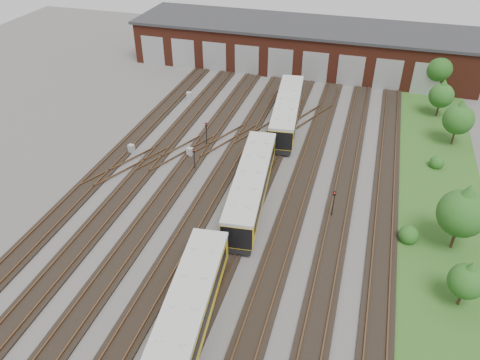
# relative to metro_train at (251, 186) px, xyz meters

# --- Properties ---
(ground) EXTENTS (120.00, 120.00, 0.00)m
(ground) POSITION_rel_metro_train_xyz_m (-2.00, -3.79, -1.91)
(ground) COLOR #474542
(ground) RESTS_ON ground
(track_network) EXTENTS (30.40, 70.00, 0.33)m
(track_network) POSITION_rel_metro_train_xyz_m (-2.17, -3.20, -1.81)
(track_network) COLOR black
(track_network) RESTS_ON ground
(maintenance_shed) EXTENTS (51.00, 12.50, 6.35)m
(maintenance_shed) POSITION_rel_metro_train_xyz_m (-2.01, 36.18, 1.29)
(maintenance_shed) COLOR #572215
(maintenance_shed) RESTS_ON ground
(grass_verge) EXTENTS (8.00, 55.00, 0.05)m
(grass_verge) POSITION_rel_metro_train_xyz_m (17.00, 6.21, -1.89)
(grass_verge) COLOR #274E1A
(grass_verge) RESTS_ON ground
(metro_train) EXTENTS (4.31, 47.15, 3.09)m
(metro_train) POSITION_rel_metro_train_xyz_m (0.00, 0.00, 0.00)
(metro_train) COLOR black
(metro_train) RESTS_ON ground
(signal_mast_0) EXTENTS (0.24, 0.22, 3.00)m
(signal_mast_0) POSITION_rel_metro_train_xyz_m (-7.43, 8.47, -0.01)
(signal_mast_0) COLOR black
(signal_mast_0) RESTS_ON ground
(signal_mast_1) EXTENTS (0.26, 0.25, 2.52)m
(signal_mast_1) POSITION_rel_metro_train_xyz_m (-7.03, 3.71, -0.28)
(signal_mast_1) COLOR black
(signal_mast_1) RESTS_ON ground
(signal_mast_2) EXTENTS (0.23, 0.22, 2.75)m
(signal_mast_2) POSITION_rel_metro_train_xyz_m (-0.51, 21.67, -0.14)
(signal_mast_2) COLOR black
(signal_mast_2) RESTS_ON ground
(signal_mast_3) EXTENTS (0.21, 0.20, 2.77)m
(signal_mast_3) POSITION_rel_metro_train_xyz_m (7.49, 0.00, -0.15)
(signal_mast_3) COLOR black
(signal_mast_3) RESTS_ON ground
(relay_cabinet_0) EXTENTS (0.69, 0.61, 1.02)m
(relay_cabinet_0) POSITION_rel_metro_train_xyz_m (-14.82, 4.89, -1.40)
(relay_cabinet_0) COLOR #989A9D
(relay_cabinet_0) RESTS_ON ground
(relay_cabinet_1) EXTENTS (0.82, 0.75, 1.11)m
(relay_cabinet_1) POSITION_rel_metro_train_xyz_m (-13.87, 19.44, -1.36)
(relay_cabinet_1) COLOR #989A9D
(relay_cabinet_1) RESTS_ON ground
(relay_cabinet_2) EXTENTS (0.67, 0.58, 1.04)m
(relay_cabinet_2) POSITION_rel_metro_train_xyz_m (-8.46, 6.04, -1.39)
(relay_cabinet_2) COLOR #989A9D
(relay_cabinet_2) RESTS_ON ground
(relay_cabinet_3) EXTENTS (0.55, 0.47, 0.87)m
(relay_cabinet_3) POSITION_rel_metro_train_xyz_m (-1.47, 21.91, -1.48)
(relay_cabinet_3) COLOR #989A9D
(relay_cabinet_3) RESTS_ON ground
(relay_cabinet_4) EXTENTS (0.52, 0.44, 0.85)m
(relay_cabinet_4) POSITION_rel_metro_train_xyz_m (0.23, 15.38, -1.49)
(relay_cabinet_4) COLOR #989A9D
(relay_cabinet_4) RESTS_ON ground
(tree_0) EXTENTS (3.87, 3.87, 6.41)m
(tree_0) POSITION_rel_metro_train_xyz_m (17.33, 31.21, 2.21)
(tree_0) COLOR #362118
(tree_0) RESTS_ON ground
(tree_1) EXTENTS (2.95, 2.95, 4.89)m
(tree_1) POSITION_rel_metro_train_xyz_m (17.42, 23.71, 1.23)
(tree_1) COLOR #362118
(tree_1) RESTS_ON ground
(tree_2) EXTENTS (3.32, 3.32, 5.50)m
(tree_2) POSITION_rel_metro_train_xyz_m (18.73, 16.81, 1.62)
(tree_2) COLOR #362118
(tree_2) RESTS_ON ground
(tree_3) EXTENTS (2.52, 2.52, 4.18)m
(tree_3) POSITION_rel_metro_train_xyz_m (17.48, -7.52, 0.77)
(tree_3) COLOR #362118
(tree_3) RESTS_ON ground
(tree_4) EXTENTS (3.82, 3.82, 6.33)m
(tree_4) POSITION_rel_metro_train_xyz_m (17.42, -1.32, 2.16)
(tree_4) COLOR #362118
(tree_4) RESTS_ON ground
(bush_0) EXTENTS (1.67, 1.67, 1.67)m
(bush_0) POSITION_rel_metro_train_xyz_m (14.00, -1.39, -1.08)
(bush_0) COLOR #1E4B15
(bush_0) RESTS_ON ground
(bush_1) EXTENTS (1.46, 1.46, 1.46)m
(bush_1) POSITION_rel_metro_train_xyz_m (16.82, 11.34, -1.18)
(bush_1) COLOR #1E4B15
(bush_1) RESTS_ON ground
(bush_2) EXTENTS (1.66, 1.66, 1.66)m
(bush_2) POSITION_rel_metro_train_xyz_m (18.24, 30.98, -1.08)
(bush_2) COLOR #1E4B15
(bush_2) RESTS_ON ground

